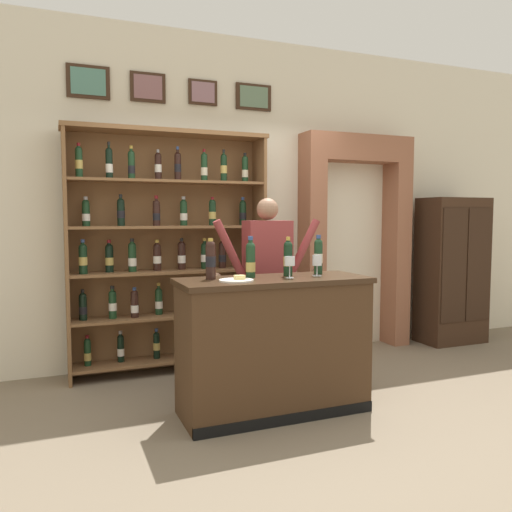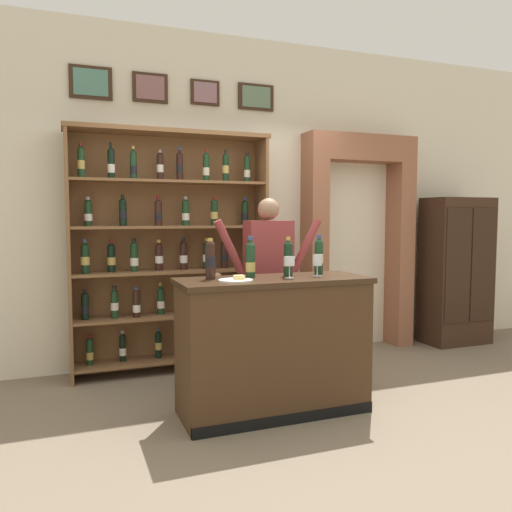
{
  "view_description": "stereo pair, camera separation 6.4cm",
  "coord_description": "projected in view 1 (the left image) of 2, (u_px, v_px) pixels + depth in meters",
  "views": [
    {
      "loc": [
        -1.56,
        -3.47,
        1.5
      ],
      "look_at": [
        -0.13,
        0.13,
        1.19
      ],
      "focal_mm": 35.67,
      "sensor_mm": 36.0,
      "label": 1
    },
    {
      "loc": [
        -1.5,
        -3.49,
        1.5
      ],
      "look_at": [
        -0.13,
        0.13,
        1.19
      ],
      "focal_mm": 35.67,
      "sensor_mm": 36.0,
      "label": 2
    }
  ],
  "objects": [
    {
      "name": "tasting_bottle_prosecco",
      "position": [
        251.0,
        259.0,
        3.83
      ],
      "size": [
        0.07,
        0.07,
        0.31
      ],
      "color": "#19381E",
      "rests_on": "tasting_counter"
    },
    {
      "name": "side_cabinet",
      "position": [
        452.0,
        270.0,
        6.0
      ],
      "size": [
        0.76,
        0.46,
        1.7
      ],
      "color": "#382316",
      "rests_on": "ground"
    },
    {
      "name": "tasting_bottle_bianco",
      "position": [
        318.0,
        255.0,
        4.07
      ],
      "size": [
        0.07,
        0.07,
        0.31
      ],
      "color": "#19381E",
      "rests_on": "tasting_counter"
    },
    {
      "name": "wine_shelf",
      "position": [
        169.0,
        246.0,
        4.86
      ],
      "size": [
        1.91,
        0.35,
        2.29
      ],
      "color": "brown",
      "rests_on": "ground"
    },
    {
      "name": "shopkeeper",
      "position": [
        267.0,
        271.0,
        4.47
      ],
      "size": [
        1.03,
        0.22,
        1.65
      ],
      "color": "#2D3347",
      "rests_on": "ground"
    },
    {
      "name": "tasting_counter",
      "position": [
        274.0,
        345.0,
        3.85
      ],
      "size": [
        1.45,
        0.57,
        1.03
      ],
      "color": "#422B19",
      "rests_on": "ground"
    },
    {
      "name": "cheese_plate",
      "position": [
        237.0,
        280.0,
        3.62
      ],
      "size": [
        0.25,
        0.25,
        0.04
      ],
      "color": "white",
      "rests_on": "tasting_counter"
    },
    {
      "name": "wine_glass_left",
      "position": [
        290.0,
        262.0,
        3.79
      ],
      "size": [
        0.08,
        0.08,
        0.16
      ],
      "color": "silver",
      "rests_on": "tasting_counter"
    },
    {
      "name": "back_wall",
      "position": [
        214.0,
        200.0,
        5.29
      ],
      "size": [
        12.0,
        0.19,
        3.32
      ],
      "color": "beige",
      "rests_on": "ground"
    },
    {
      "name": "tasting_bottle_riserva",
      "position": [
        211.0,
        259.0,
        3.72
      ],
      "size": [
        0.08,
        0.08,
        0.3
      ],
      "color": "black",
      "rests_on": "tasting_counter"
    },
    {
      "name": "wine_glass_spare",
      "position": [
        317.0,
        262.0,
        3.93
      ],
      "size": [
        0.07,
        0.07,
        0.16
      ],
      "color": "silver",
      "rests_on": "tasting_counter"
    },
    {
      "name": "tasting_bottle_chianti",
      "position": [
        288.0,
        258.0,
        3.93
      ],
      "size": [
        0.07,
        0.07,
        0.3
      ],
      "color": "black",
      "rests_on": "tasting_counter"
    },
    {
      "name": "ground_plane",
      "position": [
        278.0,
        412.0,
        3.91
      ],
      "size": [
        14.0,
        14.0,
        0.02
      ],
      "primitive_type": "cube",
      "color": "#7A6B56"
    },
    {
      "name": "archway_doorway",
      "position": [
        352.0,
        231.0,
        5.77
      ],
      "size": [
        1.31,
        0.45,
        2.38
      ],
      "color": "#935B42",
      "rests_on": "ground"
    }
  ]
}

